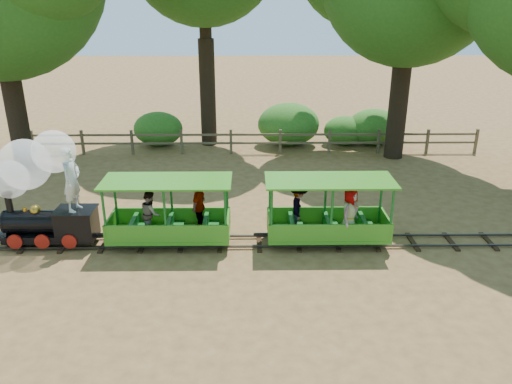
{
  "coord_description": "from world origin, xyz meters",
  "views": [
    {
      "loc": [
        -0.23,
        -11.56,
        5.96
      ],
      "look_at": [
        -0.08,
        0.5,
        1.25
      ],
      "focal_mm": 35.0,
      "sensor_mm": 36.0,
      "label": 1
    }
  ],
  "objects_px": {
    "carriage_front": "(172,217)",
    "carriage_rear": "(325,216)",
    "locomotive": "(37,182)",
    "fence": "(256,140)"
  },
  "relations": [
    {
      "from": "carriage_front",
      "to": "carriage_rear",
      "type": "distance_m",
      "value": 3.89
    },
    {
      "from": "carriage_front",
      "to": "locomotive",
      "type": "bearing_deg",
      "value": 179.14
    },
    {
      "from": "locomotive",
      "to": "carriage_front",
      "type": "xyz_separation_m",
      "value": [
        3.29,
        -0.05,
        -0.94
      ]
    },
    {
      "from": "carriage_front",
      "to": "fence",
      "type": "distance_m",
      "value": 8.29
    },
    {
      "from": "locomotive",
      "to": "carriage_rear",
      "type": "height_order",
      "value": "locomotive"
    },
    {
      "from": "fence",
      "to": "locomotive",
      "type": "bearing_deg",
      "value": -124.75
    },
    {
      "from": "locomotive",
      "to": "carriage_front",
      "type": "distance_m",
      "value": 3.42
    },
    {
      "from": "fence",
      "to": "carriage_front",
      "type": "bearing_deg",
      "value": -105.5
    },
    {
      "from": "carriage_rear",
      "to": "fence",
      "type": "distance_m",
      "value": 8.19
    },
    {
      "from": "locomotive",
      "to": "fence",
      "type": "bearing_deg",
      "value": 55.25
    }
  ]
}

